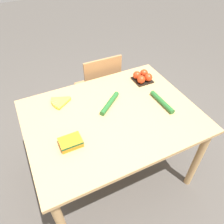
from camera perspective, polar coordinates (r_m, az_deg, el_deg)
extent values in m
plane|color=#4C4742|center=(2.28, 0.00, -14.80)|extent=(12.00, 12.00, 0.00)
cube|color=tan|center=(1.68, 0.00, -1.11)|extent=(1.31, 1.00, 0.03)
cylinder|color=tan|center=(2.03, 21.36, -11.53)|extent=(0.06, 0.06, 0.74)
cylinder|color=tan|center=(2.18, -19.48, -5.80)|extent=(0.06, 0.06, 0.74)
cylinder|color=tan|center=(2.45, 8.01, 3.20)|extent=(0.06, 0.06, 0.74)
cube|color=#A87547|center=(2.49, -3.85, 6.15)|extent=(0.43, 0.41, 0.03)
cube|color=#A87547|center=(2.20, -2.26, 8.43)|extent=(0.39, 0.03, 0.46)
cylinder|color=#A87547|center=(2.80, -1.55, 5.38)|extent=(0.04, 0.04, 0.42)
cylinder|color=#A87547|center=(2.71, -8.52, 3.34)|extent=(0.04, 0.04, 0.42)
cylinder|color=#A87547|center=(2.57, 1.53, 1.13)|extent=(0.04, 0.04, 0.42)
cylinder|color=#A87547|center=(2.47, -5.98, -1.26)|extent=(0.04, 0.04, 0.42)
sphere|color=brown|center=(1.83, -11.09, 3.56)|extent=(0.03, 0.03, 0.03)
cylinder|color=yellow|center=(1.84, -13.34, 3.41)|extent=(0.15, 0.08, 0.03)
cylinder|color=yellow|center=(1.83, -13.34, 3.14)|extent=(0.15, 0.06, 0.03)
cylinder|color=yellow|center=(1.82, -13.25, 2.87)|extent=(0.15, 0.03, 0.03)
cylinder|color=yellow|center=(1.81, -13.09, 2.63)|extent=(0.15, 0.06, 0.03)
cylinder|color=yellow|center=(1.80, -12.84, 2.42)|extent=(0.15, 0.09, 0.03)
cylinder|color=yellow|center=(1.79, -12.53, 2.25)|extent=(0.14, 0.11, 0.03)
cube|color=black|center=(2.04, 7.89, 8.28)|extent=(0.16, 0.16, 0.01)
sphere|color=red|center=(1.97, 7.65, 8.43)|extent=(0.07, 0.07, 0.07)
sphere|color=red|center=(2.01, 9.47, 8.93)|extent=(0.07, 0.07, 0.07)
sphere|color=red|center=(2.02, 6.54, 9.54)|extent=(0.07, 0.07, 0.07)
sphere|color=red|center=(2.06, 8.34, 10.01)|extent=(0.07, 0.07, 0.07)
cube|color=orange|center=(1.49, -10.74, -7.80)|extent=(0.15, 0.11, 0.05)
cube|color=#145123|center=(1.47, -10.82, -7.40)|extent=(0.15, 0.11, 0.02)
cylinder|color=#236028|center=(1.74, -0.61, 2.34)|extent=(0.24, 0.20, 0.04)
cylinder|color=#236028|center=(1.80, 12.92, 2.62)|extent=(0.05, 0.28, 0.04)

